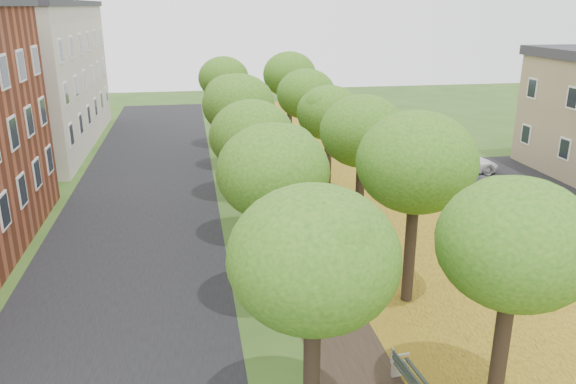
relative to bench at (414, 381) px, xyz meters
name	(u,v)px	position (x,y,z in m)	size (l,w,h in m)	color
street_asphalt	(137,226)	(-8.33, 14.03, -0.48)	(8.00, 70.00, 0.01)	black
footpath	(291,216)	(-0.83, 14.03, -0.48)	(3.20, 70.00, 0.01)	black
leaf_verge	(386,210)	(4.17, 14.03, -0.48)	(7.50, 70.00, 0.01)	gold
parking_lot	(525,195)	(12.67, 15.03, -0.48)	(9.00, 16.00, 0.01)	black
tree_row_west	(245,123)	(-3.03, 14.03, 4.31)	(3.62, 33.62, 6.37)	black
tree_row_east	(344,120)	(1.77, 14.03, 4.31)	(3.62, 33.62, 6.37)	black
building_cream	(16,76)	(-17.83, 32.03, 4.73)	(10.30, 20.30, 10.40)	beige
bench	(414,381)	(0.00, 0.00, 0.00)	(0.76, 2.01, 0.93)	#263029
car_red	(526,201)	(10.88, 12.27, 0.21)	(1.46, 4.19, 1.38)	maroon
car_grey	(486,187)	(10.17, 14.94, 0.13)	(1.70, 4.19, 1.22)	#38383D
car_white	(462,163)	(11.16, 19.77, 0.14)	(2.07, 4.48, 1.25)	white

